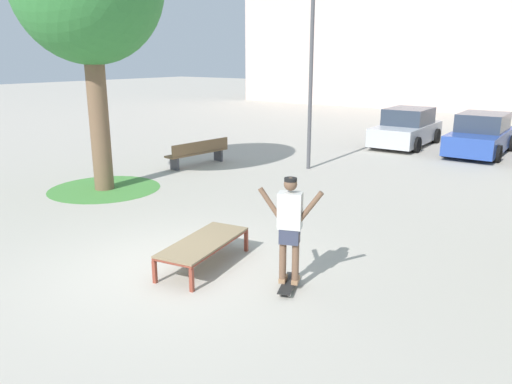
{
  "coord_description": "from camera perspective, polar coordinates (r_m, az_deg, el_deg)",
  "views": [
    {
      "loc": [
        5.95,
        -5.34,
        3.51
      ],
      "look_at": [
        0.44,
        1.99,
        1.0
      ],
      "focal_mm": 34.81,
      "sensor_mm": 36.0,
      "label": 1
    }
  ],
  "objects": [
    {
      "name": "skater",
      "position": [
        7.53,
        3.91,
        -3.62
      ],
      "size": [
        0.96,
        0.45,
        1.69
      ],
      "color": "brown",
      "rests_on": "skateboard"
    },
    {
      "name": "skateboard",
      "position": [
        7.91,
        3.77,
        -10.46
      ],
      "size": [
        0.49,
        0.82,
        0.09
      ],
      "color": "black",
      "rests_on": "ground"
    },
    {
      "name": "park_bench",
      "position": [
        16.58,
        -6.66,
        4.57
      ],
      "size": [
        0.67,
        2.43,
        0.83
      ],
      "color": "brown",
      "rests_on": "ground"
    },
    {
      "name": "grass_patch_near_left",
      "position": [
        14.24,
        -16.98,
        0.38
      ],
      "size": [
        3.0,
        3.0,
        0.01
      ],
      "primitive_type": "cylinder",
      "color": "#47893D",
      "rests_on": "ground"
    },
    {
      "name": "ground_plane",
      "position": [
        8.73,
        -10.31,
        -8.66
      ],
      "size": [
        120.0,
        120.0,
        0.0
      ],
      "primitive_type": "plane",
      "color": "#B2AA9E"
    },
    {
      "name": "car_silver",
      "position": [
        21.15,
        16.94,
        7.0
      ],
      "size": [
        2.03,
        4.26,
        1.5
      ],
      "color": "#B7BABF",
      "rests_on": "ground"
    },
    {
      "name": "light_post",
      "position": [
        15.78,
        6.42,
        16.37
      ],
      "size": [
        0.36,
        0.36,
        5.83
      ],
      "color": "#4C4C51",
      "rests_on": "ground"
    },
    {
      "name": "building_facade",
      "position": [
        35.82,
        27.31,
        18.72
      ],
      "size": [
        38.1,
        4.0,
        13.27
      ],
      "primitive_type": "cube",
      "color": "beige",
      "rests_on": "ground"
    },
    {
      "name": "car_blue",
      "position": [
        20.24,
        24.42,
        5.95
      ],
      "size": [
        2.0,
        4.24,
        1.5
      ],
      "color": "#28479E",
      "rests_on": "ground"
    },
    {
      "name": "skate_box",
      "position": [
        8.6,
        -6.05,
        -5.89
      ],
      "size": [
        1.11,
        2.01,
        0.46
      ],
      "color": "brown",
      "rests_on": "ground"
    }
  ]
}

